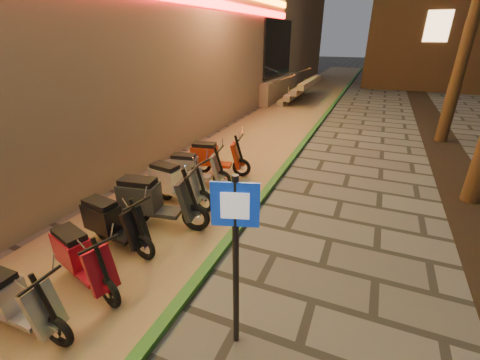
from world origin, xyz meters
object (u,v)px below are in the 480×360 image
at_px(scooter_7, 153,200).
at_px(scooter_4, 12,300).
at_px(scooter_6, 112,222).
at_px(scooter_9, 193,169).
at_px(scooter_5, 81,258).
at_px(scooter_8, 175,183).
at_px(pedestrian_sign, 236,244).
at_px(scooter_10, 214,157).

bearing_deg(scooter_7, scooter_4, -102.16).
bearing_deg(scooter_4, scooter_6, 93.21).
bearing_deg(scooter_6, scooter_9, 96.97).
distance_m(scooter_5, scooter_9, 3.73).
distance_m(scooter_8, scooter_9, 0.97).
height_order(pedestrian_sign, scooter_8, pedestrian_sign).
xyz_separation_m(scooter_5, scooter_9, (-0.23, 3.72, -0.00)).
height_order(scooter_5, scooter_8, scooter_8).
bearing_deg(scooter_5, scooter_10, 107.93).
bearing_deg(scooter_10, scooter_6, -103.70).
bearing_deg(scooter_4, pedestrian_sign, 17.80).
bearing_deg(scooter_10, scooter_8, -102.24).
xyz_separation_m(pedestrian_sign, scooter_5, (-2.57, 0.05, -1.00)).
relative_size(pedestrian_sign, scooter_9, 1.48).
xyz_separation_m(scooter_8, scooter_9, (-0.08, 0.97, -0.04)).
height_order(scooter_4, scooter_6, scooter_6).
height_order(pedestrian_sign, scooter_9, pedestrian_sign).
distance_m(scooter_4, scooter_8, 3.72).
xyz_separation_m(scooter_6, scooter_9, (0.04, 2.78, -0.02)).
bearing_deg(pedestrian_sign, scooter_7, 126.83).
distance_m(scooter_6, scooter_9, 2.78).
bearing_deg(scooter_10, scooter_4, -101.41).
bearing_deg(scooter_7, scooter_10, 82.22).
bearing_deg(scooter_5, scooter_4, -81.38).
relative_size(pedestrian_sign, scooter_5, 1.48).
bearing_deg(scooter_4, scooter_10, 88.81).
bearing_deg(scooter_6, pedestrian_sign, -11.29).
height_order(scooter_4, scooter_10, scooter_10).
height_order(scooter_8, scooter_9, scooter_8).
height_order(scooter_5, scooter_6, scooter_6).
distance_m(scooter_4, scooter_9, 4.69).
bearing_deg(scooter_7, scooter_8, 88.03).
bearing_deg(scooter_9, scooter_8, -95.99).
distance_m(scooter_5, scooter_8, 2.75).
relative_size(scooter_4, scooter_8, 0.91).
relative_size(pedestrian_sign, scooter_10, 1.39).
xyz_separation_m(scooter_6, scooter_10, (0.16, 3.66, 0.01)).
relative_size(scooter_5, scooter_8, 0.92).
height_order(scooter_5, scooter_10, scooter_10).
height_order(scooter_4, scooter_5, scooter_5).
height_order(scooter_5, scooter_9, scooter_5).
bearing_deg(scooter_5, pedestrian_sign, 15.42).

